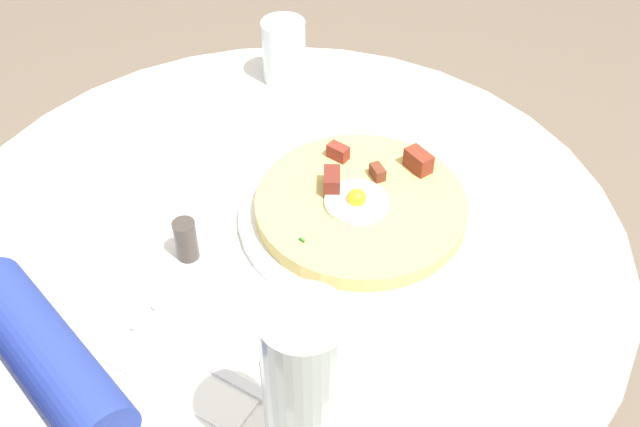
{
  "coord_description": "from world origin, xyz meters",
  "views": [
    {
      "loc": [
        0.43,
        0.52,
        1.42
      ],
      "look_at": [
        -0.04,
        0.03,
        0.77
      ],
      "focal_mm": 42.09,
      "sensor_mm": 36.0,
      "label": 1
    }
  ],
  "objects_px": {
    "dining_table": "(284,318)",
    "breakfast_pizza": "(361,204)",
    "pizza_plate": "(360,216)",
    "knife": "(217,336)",
    "bread_plate": "(50,281)",
    "water_bottle": "(305,404)",
    "fork": "(197,359)",
    "pepper_shaker": "(186,240)",
    "water_glass": "(284,51)"
  },
  "relations": [
    {
      "from": "water_glass",
      "to": "knife",
      "type": "bearing_deg",
      "value": 39.2
    },
    {
      "from": "fork",
      "to": "water_glass",
      "type": "bearing_deg",
      "value": 113.54
    },
    {
      "from": "fork",
      "to": "water_bottle",
      "type": "xyz_separation_m",
      "value": [
        0.0,
        0.17,
        0.11
      ]
    },
    {
      "from": "knife",
      "to": "bread_plate",
      "type": "bearing_deg",
      "value": -170.2
    },
    {
      "from": "dining_table",
      "to": "bread_plate",
      "type": "distance_m",
      "value": 0.34
    },
    {
      "from": "water_glass",
      "to": "pepper_shaker",
      "type": "bearing_deg",
      "value": 30.31
    },
    {
      "from": "fork",
      "to": "knife",
      "type": "xyz_separation_m",
      "value": [
        -0.03,
        -0.01,
        0.0
      ]
    },
    {
      "from": "fork",
      "to": "water_glass",
      "type": "height_order",
      "value": "water_glass"
    },
    {
      "from": "dining_table",
      "to": "bread_plate",
      "type": "xyz_separation_m",
      "value": [
        0.25,
        -0.12,
        0.18
      ]
    },
    {
      "from": "water_bottle",
      "to": "knife",
      "type": "bearing_deg",
      "value": -101.5
    },
    {
      "from": "dining_table",
      "to": "water_glass",
      "type": "xyz_separation_m",
      "value": [
        -0.24,
        -0.25,
        0.23
      ]
    },
    {
      "from": "bread_plate",
      "to": "water_bottle",
      "type": "distance_m",
      "value": 0.4
    },
    {
      "from": "pizza_plate",
      "to": "fork",
      "type": "relative_size",
      "value": 1.74
    },
    {
      "from": "pizza_plate",
      "to": "dining_table",
      "type": "bearing_deg",
      "value": -32.83
    },
    {
      "from": "breakfast_pizza",
      "to": "fork",
      "type": "height_order",
      "value": "breakfast_pizza"
    },
    {
      "from": "breakfast_pizza",
      "to": "pepper_shaker",
      "type": "xyz_separation_m",
      "value": [
        0.2,
        -0.1,
        0.0
      ]
    },
    {
      "from": "fork",
      "to": "water_glass",
      "type": "distance_m",
      "value": 0.55
    },
    {
      "from": "breakfast_pizza",
      "to": "water_bottle",
      "type": "xyz_separation_m",
      "value": [
        0.29,
        0.2,
        0.09
      ]
    },
    {
      "from": "bread_plate",
      "to": "fork",
      "type": "bearing_deg",
      "value": 104.51
    },
    {
      "from": "pepper_shaker",
      "to": "knife",
      "type": "bearing_deg",
      "value": 66.38
    },
    {
      "from": "pizza_plate",
      "to": "water_bottle",
      "type": "xyz_separation_m",
      "value": [
        0.29,
        0.2,
        0.11
      ]
    },
    {
      "from": "bread_plate",
      "to": "water_bottle",
      "type": "xyz_separation_m",
      "value": [
        -0.05,
        0.38,
        0.11
      ]
    },
    {
      "from": "fork",
      "to": "water_glass",
      "type": "xyz_separation_m",
      "value": [
        -0.44,
        -0.34,
        0.04
      ]
    },
    {
      "from": "breakfast_pizza",
      "to": "pepper_shaker",
      "type": "bearing_deg",
      "value": -27.32
    },
    {
      "from": "dining_table",
      "to": "breakfast_pizza",
      "type": "xyz_separation_m",
      "value": [
        -0.09,
        0.06,
        0.2
      ]
    },
    {
      "from": "fork",
      "to": "water_bottle",
      "type": "height_order",
      "value": "water_bottle"
    },
    {
      "from": "dining_table",
      "to": "knife",
      "type": "height_order",
      "value": "knife"
    },
    {
      "from": "pepper_shaker",
      "to": "water_glass",
      "type": "bearing_deg",
      "value": -149.69
    },
    {
      "from": "breakfast_pizza",
      "to": "fork",
      "type": "bearing_deg",
      "value": 6.07
    },
    {
      "from": "knife",
      "to": "water_bottle",
      "type": "height_order",
      "value": "water_bottle"
    },
    {
      "from": "pizza_plate",
      "to": "pepper_shaker",
      "type": "distance_m",
      "value": 0.22
    },
    {
      "from": "breakfast_pizza",
      "to": "pepper_shaker",
      "type": "relative_size",
      "value": 4.82
    },
    {
      "from": "pizza_plate",
      "to": "bread_plate",
      "type": "xyz_separation_m",
      "value": [
        0.34,
        -0.18,
        -0.0
      ]
    },
    {
      "from": "breakfast_pizza",
      "to": "pepper_shaker",
      "type": "distance_m",
      "value": 0.22
    },
    {
      "from": "fork",
      "to": "pepper_shaker",
      "type": "bearing_deg",
      "value": 132.09
    },
    {
      "from": "pizza_plate",
      "to": "pepper_shaker",
      "type": "bearing_deg",
      "value": -27.64
    },
    {
      "from": "fork",
      "to": "dining_table",
      "type": "bearing_deg",
      "value": 99.76
    },
    {
      "from": "bread_plate",
      "to": "knife",
      "type": "bearing_deg",
      "value": 113.87
    },
    {
      "from": "pepper_shaker",
      "to": "dining_table",
      "type": "bearing_deg",
      "value": 157.04
    },
    {
      "from": "knife",
      "to": "pepper_shaker",
      "type": "distance_m",
      "value": 0.14
    },
    {
      "from": "pizza_plate",
      "to": "knife",
      "type": "height_order",
      "value": "pizza_plate"
    },
    {
      "from": "bread_plate",
      "to": "breakfast_pizza",
      "type": "bearing_deg",
      "value": 152.22
    },
    {
      "from": "pizza_plate",
      "to": "knife",
      "type": "distance_m",
      "value": 0.25
    },
    {
      "from": "breakfast_pizza",
      "to": "knife",
      "type": "height_order",
      "value": "breakfast_pizza"
    },
    {
      "from": "pizza_plate",
      "to": "bread_plate",
      "type": "distance_m",
      "value": 0.39
    },
    {
      "from": "knife",
      "to": "dining_table",
      "type": "bearing_deg",
      "value": 101.69
    },
    {
      "from": "water_glass",
      "to": "bread_plate",
      "type": "bearing_deg",
      "value": 14.28
    },
    {
      "from": "bread_plate",
      "to": "water_glass",
      "type": "distance_m",
      "value": 0.51
    },
    {
      "from": "knife",
      "to": "water_glass",
      "type": "relative_size",
      "value": 1.8
    },
    {
      "from": "water_glass",
      "to": "pepper_shaker",
      "type": "height_order",
      "value": "water_glass"
    }
  ]
}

